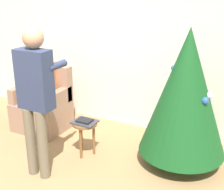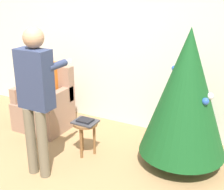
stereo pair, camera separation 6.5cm
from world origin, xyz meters
TOP-DOWN VIEW (x-y plane):
  - wall_back at (0.00, 2.23)m, footprint 8.00×0.06m
  - christmas_tree at (1.34, 1.48)m, footprint 1.08×1.08m
  - armchair at (-0.87, 1.48)m, footprint 0.77×0.65m
  - person_seated at (-0.87, 1.46)m, footprint 0.36×0.46m
  - person_standing at (-0.10, 0.47)m, footprint 0.42×0.57m
  - side_stool at (0.15, 1.08)m, footprint 0.32×0.32m
  - laptop at (0.15, 1.08)m, footprint 0.31×0.25m
  - book at (0.15, 1.08)m, footprint 0.19×0.16m

SIDE VIEW (x-z plane):
  - armchair at x=-0.87m, z-range -0.14..0.84m
  - side_stool at x=0.15m, z-range 0.14..0.61m
  - laptop at x=0.15m, z-range 0.47..0.49m
  - book at x=0.15m, z-range 0.49..0.51m
  - person_seated at x=-0.87m, z-range 0.06..1.33m
  - christmas_tree at x=1.34m, z-range 0.09..1.83m
  - person_standing at x=-0.10m, z-range 0.18..1.94m
  - wall_back at x=0.00m, z-range 0.00..2.70m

